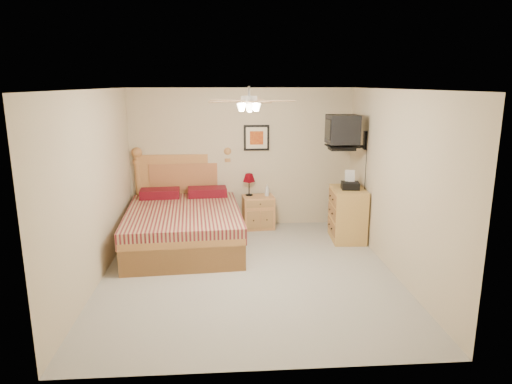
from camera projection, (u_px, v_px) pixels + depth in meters
floor at (249, 272)px, 6.37m from camera, size 4.50×4.50×0.00m
ceiling at (248, 89)px, 5.79m from camera, size 4.00×4.50×0.04m
wall_back at (242, 158)px, 8.27m from camera, size 4.00×0.04×2.50m
wall_front at (263, 242)px, 3.90m from camera, size 4.00×0.04×2.50m
wall_left at (96, 187)px, 5.94m from camera, size 0.04×4.50×2.50m
wall_right at (395, 183)px, 6.22m from camera, size 0.04×4.50×2.50m
bed at (183, 202)px, 7.22m from camera, size 1.89×2.39×1.48m
nightstand at (258, 212)px, 8.27m from camera, size 0.58×0.46×0.59m
table_lamp at (249, 185)px, 8.21m from camera, size 0.22×0.22×0.40m
lotion_bottle at (267, 190)px, 8.19m from camera, size 0.10×0.10×0.22m
framed_picture at (257, 138)px, 8.18m from camera, size 0.46×0.04×0.46m
dresser at (348, 214)px, 7.62m from camera, size 0.56×0.78×0.88m
fax_machine at (350, 180)px, 7.45m from camera, size 0.32×0.34×0.30m
magazine_lower at (342, 184)px, 7.79m from camera, size 0.24×0.30×0.03m
magazine_upper at (344, 183)px, 7.80m from camera, size 0.21×0.27×0.02m
wall_tv at (352, 132)px, 7.37m from camera, size 0.56×0.46×0.58m
ceiling_fan at (249, 101)px, 5.63m from camera, size 1.14×1.14×0.28m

